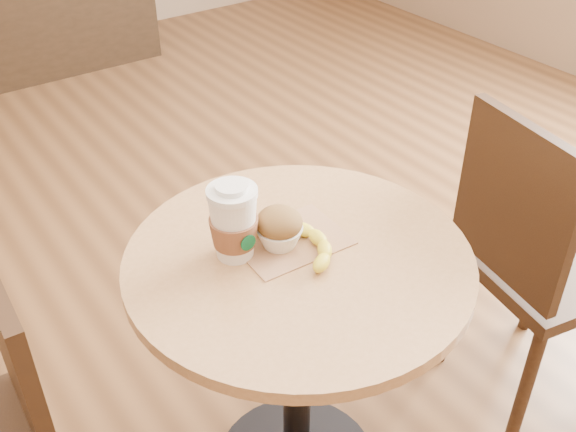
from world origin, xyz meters
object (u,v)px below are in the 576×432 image
at_px(cafe_table, 298,323).
at_px(coffee_cup, 234,224).
at_px(chair_right, 535,257).
at_px(muffin, 279,228).
at_px(banana, 301,241).

xyz_separation_m(cafe_table, coffee_cup, (-0.11, 0.08, 0.28)).
xyz_separation_m(chair_right, muffin, (-0.71, 0.19, 0.29)).
bearing_deg(coffee_cup, cafe_table, -39.44).
bearing_deg(muffin, cafe_table, -74.25).
height_order(chair_right, coffee_cup, chair_right).
height_order(cafe_table, muffin, muffin).
bearing_deg(chair_right, cafe_table, 89.69).
relative_size(chair_right, coffee_cup, 5.28).
xyz_separation_m(cafe_table, chair_right, (0.70, -0.13, -0.04)).
xyz_separation_m(muffin, banana, (0.03, -0.03, -0.03)).
height_order(coffee_cup, banana, coffee_cup).
height_order(chair_right, muffin, chair_right).
bearing_deg(banana, chair_right, -17.26).
distance_m(chair_right, muffin, 0.79).
bearing_deg(banana, coffee_cup, 148.72).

